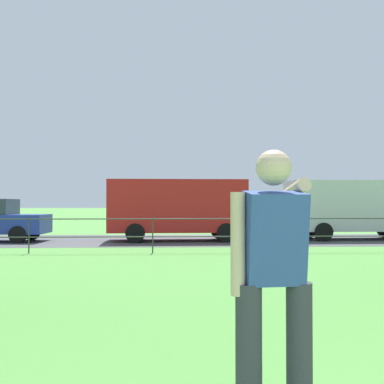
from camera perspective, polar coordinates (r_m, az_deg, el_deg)
The scene contains 5 objects.
street_strip at distance 19.26m, azimuth 1.10°, elevation -5.39°, with size 80.00×6.32×0.01m, color #4C4C51.
park_fence at distance 14.32m, azimuth 2.43°, elevation -4.16°, with size 30.74×0.04×1.00m.
person_thrower at distance 3.18m, azimuth 9.08°, elevation -9.60°, with size 0.51×0.80×1.71m.
panel_van_far_left at distance 18.77m, azimuth -1.64°, elevation -1.62°, with size 5.05×2.20×2.24m.
panel_van_right at distance 20.52m, azimuth 17.69°, elevation -1.53°, with size 5.04×2.19×2.24m.
Camera 1 is at (-1.30, -0.52, 1.39)m, focal length 47.54 mm.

